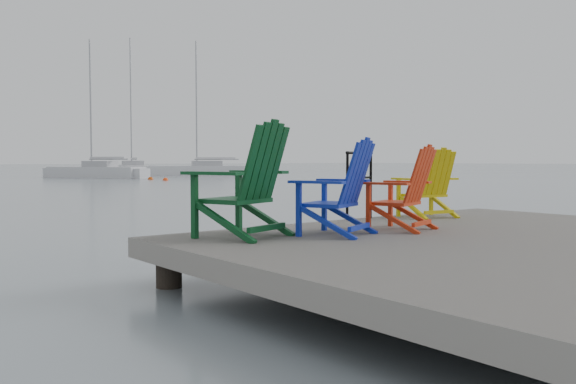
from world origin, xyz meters
TOP-DOWN VIEW (x-y plane):
  - ground at (0.00, 0.00)m, footprint 400.00×400.00m
  - dock at (0.00, 0.00)m, footprint 6.00×5.00m
  - handrail at (0.25, 2.45)m, footprint 0.48×0.04m
  - chair_green at (-2.05, 1.77)m, footprint 1.08×1.03m
  - chair_blue at (-1.19, 1.30)m, footprint 0.95×0.91m
  - chair_red at (-0.30, 1.18)m, footprint 0.87×0.83m
  - chair_yellow at (1.13, 1.98)m, footprint 0.83×0.78m
  - sailboat_near at (10.86, 39.57)m, footprint 5.38×7.22m
  - sailboat_mid at (18.84, 51.28)m, footprint 5.40×9.97m
  - sailboat_far at (20.61, 41.25)m, footprint 8.39×5.62m
  - buoy_a at (5.34, 12.42)m, footprint 0.34×0.34m
  - buoy_c at (12.33, 31.72)m, footprint 0.35×0.35m
  - buoy_d at (12.35, 33.88)m, footprint 0.37×0.37m

SIDE VIEW (x-z plane):
  - ground at x=0.00m, z-range 0.00..0.00m
  - buoy_a at x=5.34m, z-range -0.17..0.17m
  - buoy_c at x=12.33m, z-range -0.18..0.18m
  - buoy_d at x=12.35m, z-range -0.18..0.18m
  - dock at x=0.00m, z-range -0.35..1.05m
  - sailboat_mid at x=18.84m, z-range -6.24..6.95m
  - sailboat_far at x=20.61m, z-range -5.38..6.09m
  - sailboat_near at x=10.86m, z-range -4.75..5.46m
  - chair_yellow at x=1.13m, z-range 0.50..1.42m
  - chair_red at x=-0.30m, z-range 0.50..1.43m
  - chair_blue at x=-1.19m, z-range 0.50..1.48m
  - handrail at x=0.25m, z-range 0.59..1.49m
  - chair_green at x=-2.05m, z-range 0.50..1.65m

